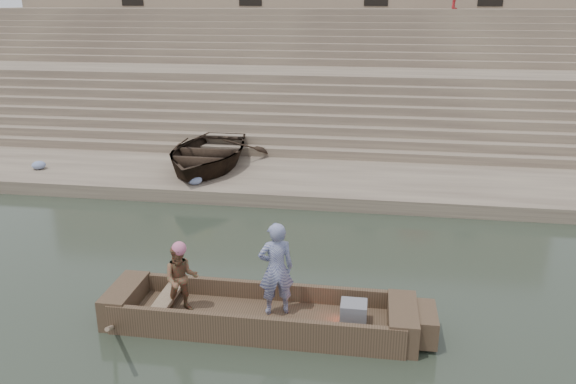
% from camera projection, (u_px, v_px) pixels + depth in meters
% --- Properties ---
extents(ground, '(120.00, 120.00, 0.00)m').
position_uv_depth(ground, '(92.00, 310.00, 10.82)').
color(ground, '#283125').
rests_on(ground, ground).
extents(lower_landing, '(32.00, 4.00, 0.40)m').
position_uv_depth(lower_landing, '(209.00, 177.00, 18.24)').
color(lower_landing, gray).
rests_on(lower_landing, ground).
extents(mid_landing, '(32.00, 3.00, 2.80)m').
position_uv_depth(mid_landing, '(256.00, 101.00, 24.87)').
color(mid_landing, gray).
rests_on(mid_landing, ground).
extents(upper_landing, '(32.00, 3.00, 5.20)m').
position_uv_depth(upper_landing, '(281.00, 58.00, 31.03)').
color(upper_landing, gray).
rests_on(upper_landing, ground).
extents(ghat_steps, '(32.00, 11.00, 5.20)m').
position_uv_depth(ghat_steps, '(263.00, 86.00, 26.32)').
color(ghat_steps, gray).
rests_on(ghat_steps, ground).
extents(building_wall, '(32.00, 5.07, 11.20)m').
position_uv_depth(building_wall, '(292.00, 0.00, 33.80)').
color(building_wall, gray).
rests_on(building_wall, ground).
extents(main_rowboat, '(5.00, 1.30, 0.22)m').
position_uv_depth(main_rowboat, '(259.00, 320.00, 10.26)').
color(main_rowboat, brown).
rests_on(main_rowboat, ground).
extents(rowboat_trim, '(6.04, 2.63, 1.98)m').
position_uv_depth(rowboat_trim, '(270.00, 312.00, 10.15)').
color(rowboat_trim, brown).
rests_on(rowboat_trim, ground).
extents(standing_man, '(0.74, 0.61, 1.75)m').
position_uv_depth(standing_man, '(276.00, 269.00, 10.04)').
color(standing_man, navy).
rests_on(standing_man, main_rowboat).
extents(rowing_man, '(0.76, 0.67, 1.31)m').
position_uv_depth(rowing_man, '(181.00, 279.00, 10.16)').
color(rowing_man, '#216536').
rests_on(rowing_man, main_rowboat).
extents(television, '(0.46, 0.42, 0.40)m').
position_uv_depth(television, '(353.00, 313.00, 9.91)').
color(television, slate).
rests_on(television, main_rowboat).
extents(beached_rowboat, '(3.53, 4.90, 1.01)m').
position_uv_depth(beached_rowboat, '(206.00, 153.00, 18.41)').
color(beached_rowboat, '#2D2116').
rests_on(beached_rowboat, lower_landing).
extents(cloth_bundles, '(11.20, 2.79, 0.26)m').
position_uv_depth(cloth_bundles, '(106.00, 164.00, 18.54)').
color(cloth_bundles, '#3F5999').
rests_on(cloth_bundles, lower_landing).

